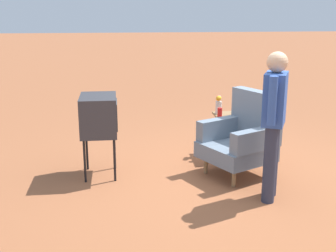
{
  "coord_description": "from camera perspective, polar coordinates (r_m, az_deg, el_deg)",
  "views": [
    {
      "loc": [
        5.08,
        -1.31,
        2.11
      ],
      "look_at": [
        -0.19,
        -0.77,
        0.65
      ],
      "focal_mm": 47.38,
      "sensor_mm": 36.0,
      "label": 1
    }
  ],
  "objects": [
    {
      "name": "side_table",
      "position": [
        6.34,
        8.65,
        0.59
      ],
      "size": [
        0.56,
        0.56,
        0.59
      ],
      "color": "black",
      "rests_on": "ground"
    },
    {
      "name": "person_standing",
      "position": [
        4.88,
        13.45,
        1.09
      ],
      "size": [
        0.52,
        0.35,
        1.64
      ],
      "color": "#2D3347",
      "rests_on": "ground"
    },
    {
      "name": "flower_vase",
      "position": [
        6.36,
        6.54,
        2.88
      ],
      "size": [
        0.15,
        0.1,
        0.27
      ],
      "color": "silver",
      "rests_on": "side_table"
    },
    {
      "name": "bottle_tall_amber",
      "position": [
        6.25,
        8.62,
        2.6
      ],
      "size": [
        0.07,
        0.07,
        0.3
      ],
      "primitive_type": "cylinder",
      "color": "brown",
      "rests_on": "side_table"
    },
    {
      "name": "armchair",
      "position": [
        5.67,
        9.57,
        -1.34
      ],
      "size": [
        1.04,
        1.05,
        1.06
      ],
      "color": "#937047",
      "rests_on": "ground"
    },
    {
      "name": "tv_on_stand",
      "position": [
        5.53,
        -8.89,
        1.33
      ],
      "size": [
        0.61,
        0.46,
        1.03
      ],
      "color": "black",
      "rests_on": "ground"
    },
    {
      "name": "soda_can_red",
      "position": [
        6.22,
        6.68,
        1.78
      ],
      "size": [
        0.07,
        0.07,
        0.12
      ],
      "primitive_type": "cylinder",
      "color": "red",
      "rests_on": "side_table"
    },
    {
      "name": "ground_plane",
      "position": [
        5.66,
        8.0,
        -6.65
      ],
      "size": [
        60.0,
        60.0,
        0.0
      ],
      "primitive_type": "plane",
      "color": "#A05B38"
    }
  ]
}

